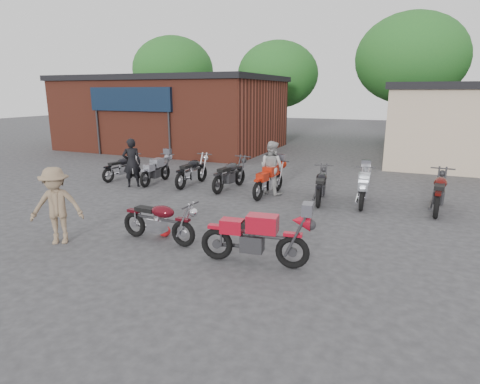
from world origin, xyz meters
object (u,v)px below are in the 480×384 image
at_px(row_bike_4, 269,178).
at_px(row_bike_5, 321,184).
at_px(row_bike_0, 121,166).
at_px(row_bike_2, 192,170).
at_px(helmet, 165,231).
at_px(row_bike_6, 363,186).
at_px(row_bike_3, 230,173).
at_px(row_bike_7, 439,190).
at_px(person_dark, 132,163).
at_px(person_light, 272,168).
at_px(sportbike, 256,235).
at_px(row_bike_1, 156,169).
at_px(vintage_motorcycle, 159,219).
at_px(person_tan, 56,206).

bearing_deg(row_bike_4, row_bike_5, -85.24).
relative_size(row_bike_0, row_bike_2, 0.89).
relative_size(helmet, row_bike_6, 0.15).
xyz_separation_m(row_bike_4, row_bike_5, (1.75, -0.06, -0.02)).
height_order(row_bike_0, row_bike_3, row_bike_3).
distance_m(helmet, row_bike_7, 7.86).
bearing_deg(row_bike_0, row_bike_7, -82.17).
relative_size(person_dark, person_light, 0.98).
relative_size(sportbike, row_bike_1, 1.12).
bearing_deg(row_bike_6, row_bike_3, 83.90).
bearing_deg(row_bike_1, vintage_motorcycle, -147.26).
xyz_separation_m(vintage_motorcycle, row_bike_7, (6.01, 5.26, 0.06)).
bearing_deg(vintage_motorcycle, row_bike_0, 139.59).
distance_m(row_bike_1, row_bike_5, 6.28).
bearing_deg(row_bike_2, row_bike_0, 95.60).
bearing_deg(vintage_motorcycle, row_bike_7, 44.99).
relative_size(sportbike, row_bike_5, 1.09).
bearing_deg(person_tan, row_bike_2, 57.71).
distance_m(vintage_motorcycle, person_tan, 2.31).
relative_size(vintage_motorcycle, row_bike_3, 0.94).
bearing_deg(row_bike_7, row_bike_4, 97.84).
distance_m(row_bike_3, row_bike_5, 3.32).
bearing_deg(row_bike_5, row_bike_3, 76.80).
bearing_deg(row_bike_3, sportbike, -144.26).
bearing_deg(row_bike_1, row_bike_0, 85.65).
height_order(vintage_motorcycle, row_bike_7, row_bike_7).
bearing_deg(row_bike_3, person_dark, 112.91).
bearing_deg(vintage_motorcycle, person_dark, 137.43).
bearing_deg(sportbike, person_light, 98.73).
bearing_deg(row_bike_0, helmet, -125.57).
xyz_separation_m(row_bike_1, row_bike_4, (4.53, -0.07, 0.03)).
bearing_deg(sportbike, row_bike_1, 131.48).
bearing_deg(row_bike_6, person_light, 82.63).
xyz_separation_m(row_bike_0, row_bike_2, (3.09, 0.19, 0.07)).
bearing_deg(sportbike, row_bike_3, 112.16).
bearing_deg(sportbike, row_bike_0, 137.89).
xyz_separation_m(vintage_motorcycle, person_light, (0.89, 5.31, 0.34)).
relative_size(person_tan, row_bike_0, 0.98).
distance_m(row_bike_4, row_bike_5, 1.75).
xyz_separation_m(person_tan, row_bike_1, (-1.56, 6.06, -0.33)).
relative_size(person_tan, row_bike_4, 0.87).
distance_m(helmet, row_bike_5, 5.40).
xyz_separation_m(sportbike, row_bike_5, (0.17, 5.25, -0.05)).
bearing_deg(row_bike_4, vintage_motorcycle, 176.57).
height_order(vintage_motorcycle, row_bike_3, row_bike_3).
bearing_deg(person_light, sportbike, 124.04).
xyz_separation_m(row_bike_1, row_bike_6, (7.55, 0.02, 0.02)).
height_order(person_light, row_bike_7, person_light).
xyz_separation_m(row_bike_3, row_bike_6, (4.57, -0.18, -0.02)).
bearing_deg(row_bike_7, sportbike, 152.78).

